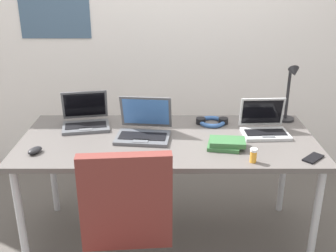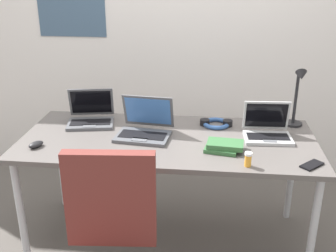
{
  "view_description": "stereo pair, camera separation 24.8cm",
  "coord_description": "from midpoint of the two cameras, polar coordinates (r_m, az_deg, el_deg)",
  "views": [
    {
      "loc": [
        -0.0,
        -2.3,
        1.74
      ],
      "look_at": [
        0.0,
        0.0,
        0.82
      ],
      "focal_mm": 43.74,
      "sensor_mm": 36.0,
      "label": 1
    },
    {
      "loc": [
        0.24,
        -2.29,
        1.74
      ],
      "look_at": [
        0.0,
        0.0,
        0.82
      ],
      "focal_mm": 43.74,
      "sensor_mm": 36.0,
      "label": 2
    }
  ],
  "objects": [
    {
      "name": "cell_phone",
      "position": [
        2.34,
        16.78,
        -4.36
      ],
      "size": [
        0.14,
        0.14,
        0.01
      ],
      "primitive_type": "cube",
      "rotation": [
        0.0,
        0.0,
        -0.79
      ],
      "color": "black",
      "rests_on": "desk"
    },
    {
      "name": "laptop_center",
      "position": [
        2.6,
        10.65,
        -0.18
      ],
      "size": [
        0.29,
        0.25,
        0.21
      ],
      "color": "#B7BABC",
      "rests_on": "desk"
    },
    {
      "name": "headphones",
      "position": [
        2.72,
        3.57,
        0.57
      ],
      "size": [
        0.21,
        0.18,
        0.04
      ],
      "color": "#335999",
      "rests_on": "desk"
    },
    {
      "name": "book_stack",
      "position": [
        2.38,
        5.11,
        -2.52
      ],
      "size": [
        0.23,
        0.18,
        0.05
      ],
      "color": "#336638",
      "rests_on": "desk"
    },
    {
      "name": "desk",
      "position": [
        2.53,
        -2.8,
        -2.93
      ],
      "size": [
        1.8,
        0.8,
        0.74
      ],
      "color": "#595451",
      "rests_on": "ground_plane"
    },
    {
      "name": "laptop_front_left",
      "position": [
        2.75,
        -13.97,
        0.8
      ],
      "size": [
        0.34,
        0.31,
        0.22
      ],
      "color": "#515459",
      "rests_on": "desk"
    },
    {
      "name": "laptop_mid_desk",
      "position": [
        2.52,
        -6.22,
        -0.53
      ],
      "size": [
        0.35,
        0.32,
        0.23
      ],
      "color": "#515459",
      "rests_on": "desk"
    },
    {
      "name": "wall_back",
      "position": [
        3.42,
        -2.19,
        14.43
      ],
      "size": [
        6.0,
        0.13,
        2.6
      ],
      "color": "silver",
      "rests_on": "ground_plane"
    },
    {
      "name": "ground_plane",
      "position": [
        2.88,
        -2.55,
        -15.35
      ],
      "size": [
        12.0,
        12.0,
        0.0
      ],
      "primitive_type": "plane",
      "color": "#56514C"
    },
    {
      "name": "computer_mouse",
      "position": [
        2.46,
        -20.84,
        -3.28
      ],
      "size": [
        0.09,
        0.11,
        0.03
      ],
      "primitive_type": "ellipsoid",
      "rotation": [
        0.0,
        0.0,
        -0.48
      ],
      "color": "black",
      "rests_on": "desk"
    },
    {
      "name": "pill_bottle",
      "position": [
        2.22,
        8.72,
        -4.12
      ],
      "size": [
        0.04,
        0.04,
        0.08
      ],
      "color": "gold",
      "rests_on": "desk"
    },
    {
      "name": "desk_lamp",
      "position": [
        2.78,
        14.13,
        4.33
      ],
      "size": [
        0.12,
        0.18,
        0.4
      ],
      "color": "black",
      "rests_on": "desk"
    }
  ]
}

